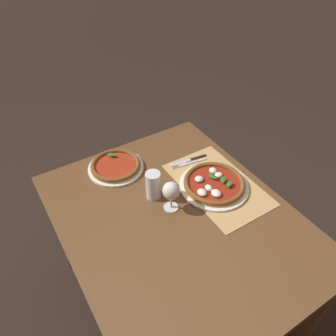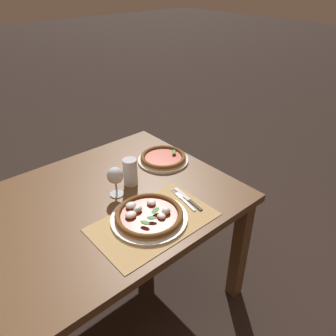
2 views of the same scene
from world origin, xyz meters
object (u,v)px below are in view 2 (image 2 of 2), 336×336
Objects in this scene: pizza_far at (163,158)px; fork at (183,199)px; knife at (188,199)px; pizza_near at (149,216)px; pint_glass at (130,172)px; wine_glass at (115,177)px.

pizza_far is 0.39m from fork.
fork is 0.93× the size of knife.
pizza_near is 1.60× the size of knife.
pint_glass reaches higher than pizza_far.
knife is at bearing -48.09° from wine_glass.
knife is (0.13, -0.29, -0.06)m from pint_glass.
pizza_near is 0.23m from knife.
pint_glass is (0.11, 0.28, 0.05)m from pizza_near.
knife reaches higher than fork.
fork is (0.21, 0.00, -0.02)m from pizza_near.
pizza_far is at bearing 42.51° from pizza_near.
pizza_far is 1.37× the size of knife.
pizza_near is at bearing -179.39° from fork.
pizza_near is 1.73× the size of fork.
wine_glass reaches higher than pint_glass.
pizza_far is 1.48× the size of fork.
pizza_near is at bearing -137.49° from pizza_far.
wine_glass reaches higher than pizza_near.
wine_glass is 0.72× the size of knife.
fork is (-0.17, -0.35, -0.01)m from pizza_far.
pizza_far is 0.39m from knife.
fork is (0.21, -0.25, -0.10)m from wine_glass.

